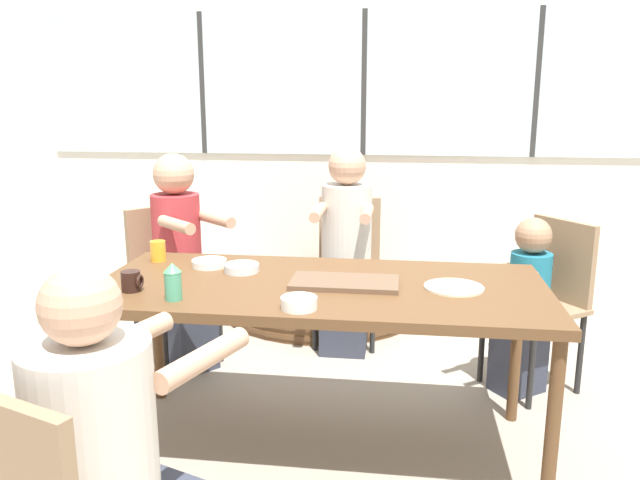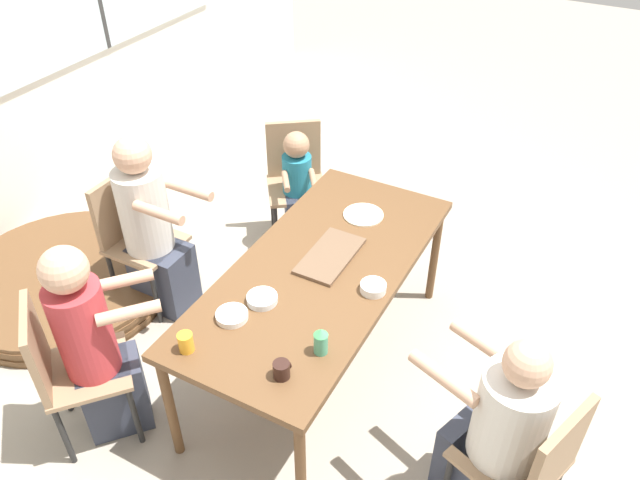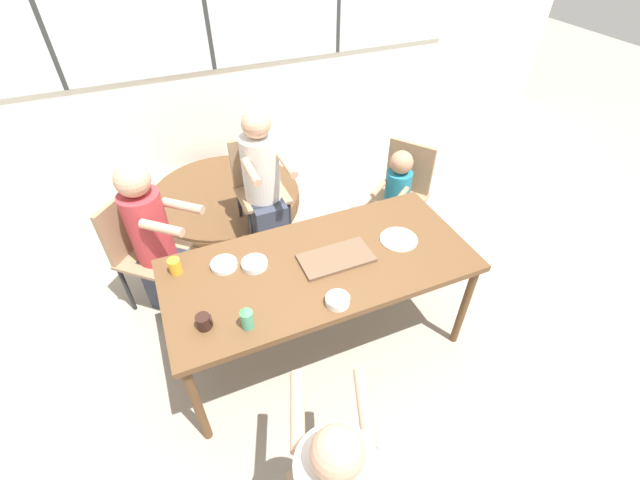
# 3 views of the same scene
# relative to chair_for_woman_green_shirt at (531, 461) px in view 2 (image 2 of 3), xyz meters

# --- Properties ---
(ground_plane) EXTENTS (16.00, 16.00, 0.00)m
(ground_plane) POSITION_rel_chair_for_woman_green_shirt_xyz_m (0.45, 1.24, -0.52)
(ground_plane) COLOR gray
(dining_table) EXTENTS (1.81, 0.82, 0.74)m
(dining_table) POSITION_rel_chair_for_woman_green_shirt_xyz_m (0.45, 1.24, 0.16)
(dining_table) COLOR brown
(dining_table) RESTS_ON ground_plane
(chair_for_woman_green_shirt) EXTENTS (0.51, 0.51, 0.87)m
(chair_for_woman_green_shirt) POSITION_rel_chair_for_woman_green_shirt_xyz_m (0.00, 0.00, 0.00)
(chair_for_woman_green_shirt) COLOR #937556
(chair_for_woman_green_shirt) RESTS_ON ground_plane
(chair_for_man_blue_shirt) EXTENTS (0.56, 0.56, 0.87)m
(chair_for_man_blue_shirt) POSITION_rel_chair_for_woman_green_shirt_xyz_m (-0.53, 2.11, 0.00)
(chair_for_man_blue_shirt) COLOR #937556
(chair_for_man_blue_shirt) RESTS_ON ground_plane
(chair_for_man_teal_shirt) EXTENTS (0.40, 0.40, 0.87)m
(chair_for_man_teal_shirt) POSITION_rel_chair_for_woman_green_shirt_xyz_m (0.45, 2.55, 0.00)
(chair_for_man_teal_shirt) COLOR #937556
(chair_for_man_teal_shirt) RESTS_ON ground_plane
(chair_for_toddler) EXTENTS (0.56, 0.56, 0.87)m
(chair_for_toddler) POSITION_rel_chair_for_woman_green_shirt_xyz_m (1.52, 2.01, 0.00)
(chair_for_toddler) COLOR #937556
(chair_for_toddler) RESTS_ON ground_plane
(person_woman_green_shirt) EXTENTS (0.48, 0.63, 1.10)m
(person_woman_green_shirt) POSITION_rel_chair_for_woman_green_shirt_xyz_m (0.06, 0.16, -0.03)
(person_woman_green_shirt) COLOR #333847
(person_woman_green_shirt) RESTS_ON ground_plane
(person_man_blue_shirt) EXTENTS (0.53, 0.51, 1.18)m
(person_man_blue_shirt) POSITION_rel_chair_for_woman_green_shirt_xyz_m (-0.42, 2.00, 0.04)
(person_man_blue_shirt) COLOR #333847
(person_man_blue_shirt) RESTS_ON ground_plane
(person_man_teal_shirt) EXTENTS (0.33, 0.56, 1.19)m
(person_man_teal_shirt) POSITION_rel_chair_for_woman_green_shirt_xyz_m (0.45, 2.39, 0.03)
(person_man_teal_shirt) COLOR #333847
(person_man_teal_shirt) RESTS_ON ground_plane
(person_toddler) EXTENTS (0.41, 0.37, 0.90)m
(person_toddler) POSITION_rel_chair_for_woman_green_shirt_xyz_m (1.40, 1.92, -0.09)
(person_toddler) COLOR #333847
(person_toddler) RESTS_ON ground_plane
(food_tray_dark) EXTENTS (0.43, 0.22, 0.02)m
(food_tray_dark) POSITION_rel_chair_for_woman_green_shirt_xyz_m (0.55, 1.23, 0.23)
(food_tray_dark) COLOR brown
(food_tray_dark) RESTS_ON dining_table
(coffee_mug) EXTENTS (0.08, 0.07, 0.08)m
(coffee_mug) POSITION_rel_chair_for_woman_green_shirt_xyz_m (-0.25, 1.04, 0.26)
(coffee_mug) COLOR black
(coffee_mug) RESTS_ON dining_table
(sippy_cup) EXTENTS (0.07, 0.07, 0.14)m
(sippy_cup) POSITION_rel_chair_for_woman_green_shirt_xyz_m (-0.06, 0.96, 0.29)
(sippy_cup) COLOR #4CA57F
(sippy_cup) RESTS_ON dining_table
(juice_glass) EXTENTS (0.07, 0.07, 0.09)m
(juice_glass) POSITION_rel_chair_for_woman_green_shirt_xyz_m (-0.33, 1.49, 0.27)
(juice_glass) COLOR gold
(juice_glass) RESTS_ON dining_table
(bowl_white_shallow) EXTENTS (0.15, 0.15, 0.03)m
(bowl_white_shallow) POSITION_rel_chair_for_woman_green_shirt_xyz_m (0.10, 1.36, 0.24)
(bowl_white_shallow) COLOR silver
(bowl_white_shallow) RESTS_ON dining_table
(bowl_cereal) EXTENTS (0.15, 0.15, 0.03)m
(bowl_cereal) POSITION_rel_chair_for_woman_green_shirt_xyz_m (-0.07, 1.43, 0.23)
(bowl_cereal) COLOR white
(bowl_cereal) RESTS_ON dining_table
(bowl_fruit) EXTENTS (0.13, 0.13, 0.04)m
(bowl_fruit) POSITION_rel_chair_for_woman_green_shirt_xyz_m (0.42, 0.92, 0.24)
(bowl_fruit) COLOR white
(bowl_fruit) RESTS_ON dining_table
(plate_tortillas) EXTENTS (0.23, 0.23, 0.01)m
(plate_tortillas) POSITION_rel_chair_for_woman_green_shirt_xyz_m (0.98, 1.24, 0.22)
(plate_tortillas) COLOR beige
(plate_tortillas) RESTS_ON dining_table
(folded_table_stack) EXTENTS (1.42, 1.42, 0.15)m
(folded_table_stack) POSITION_rel_chair_for_woman_green_shirt_xyz_m (0.23, 3.04, -0.45)
(folded_table_stack) COLOR brown
(folded_table_stack) RESTS_ON ground_plane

